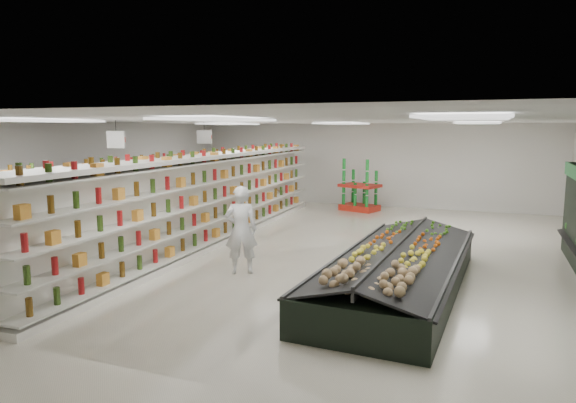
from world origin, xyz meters
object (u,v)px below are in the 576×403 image
at_px(gondola_left, 132,203).
at_px(soda_endcap, 360,188).
at_px(gondola_center, 210,202).
at_px(produce_island, 399,268).
at_px(shopper_background, 273,189).
at_px(shopper_main, 241,230).

relative_size(gondola_left, soda_endcap, 7.04).
height_order(gondola_center, produce_island, gondola_center).
relative_size(gondola_center, shopper_background, 8.00).
relative_size(gondola_center, shopper_main, 7.33).
distance_m(gondola_left, shopper_main, 4.90).
relative_size(produce_island, shopper_background, 3.68).
height_order(soda_endcap, shopper_main, shopper_main).
xyz_separation_m(gondola_left, produce_island, (7.67, -2.02, -0.56)).
bearing_deg(produce_island, soda_endcap, 108.03).
relative_size(gondola_left, shopper_main, 6.66).
relative_size(soda_endcap, shopper_background, 1.03).
xyz_separation_m(gondola_center, shopper_background, (-0.34, 5.04, -0.23)).
bearing_deg(soda_endcap, shopper_background, -149.39).
xyz_separation_m(soda_endcap, shopper_background, (-2.77, -1.64, 0.00)).
bearing_deg(shopper_background, shopper_main, -172.76).
distance_m(shopper_main, shopper_background, 7.78).
distance_m(gondola_left, gondola_center, 2.34).
bearing_deg(shopper_background, gondola_center, 172.95).
height_order(gondola_center, soda_endcap, gondola_center).
relative_size(gondola_left, produce_island, 1.97).
relative_size(gondola_center, produce_island, 2.17).
bearing_deg(soda_endcap, gondola_left, -124.52).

